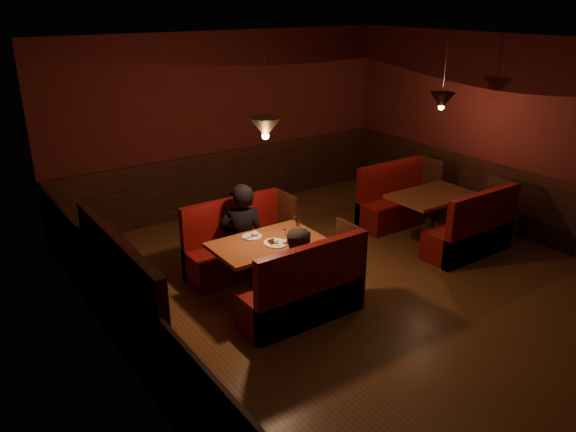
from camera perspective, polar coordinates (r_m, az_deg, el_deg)
room at (r=6.53m, az=6.53°, el=0.37°), size 6.02×7.02×2.92m
main_table at (r=6.68m, az=-2.03°, el=-3.81°), size 1.30×0.79×0.91m
main_bench_far at (r=7.35m, az=-5.03°, el=-3.36°), size 1.43×0.51×0.97m
main_bench_near at (r=6.25m, az=1.83°, el=-8.04°), size 1.43×0.51×0.97m
second_table at (r=8.50m, az=14.37°, el=1.03°), size 1.23×0.79×0.70m
second_bench_far at (r=9.06m, az=10.91°, el=1.19°), size 1.36×0.51×0.97m
second_bench_near at (r=8.18m, az=18.21°, el=-1.78°), size 1.36×0.51×0.97m
diner_a at (r=7.02m, az=-4.73°, el=-0.21°), size 0.69×0.59×1.61m
diner_b at (r=6.13m, az=1.44°, el=-4.44°), size 0.85×0.77×1.42m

